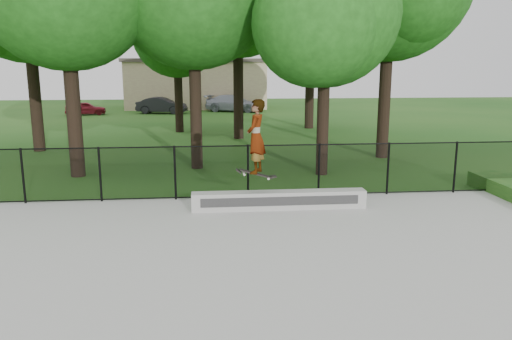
# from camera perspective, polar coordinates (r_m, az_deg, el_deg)

# --- Properties ---
(ground) EXTENTS (100.00, 100.00, 0.00)m
(ground) POSITION_cam_1_polar(r_m,az_deg,el_deg) (8.47, 2.43, -13.86)
(ground) COLOR #1C5117
(ground) RESTS_ON ground
(concrete_slab) EXTENTS (14.00, 12.00, 0.06)m
(concrete_slab) POSITION_cam_1_polar(r_m,az_deg,el_deg) (8.46, 2.43, -13.68)
(concrete_slab) COLOR #ABABA6
(concrete_slab) RESTS_ON ground
(grind_ledge) EXTENTS (4.48, 0.40, 0.46)m
(grind_ledge) POSITION_cam_1_polar(r_m,az_deg,el_deg) (12.84, 2.67, -3.46)
(grind_ledge) COLOR #9B9B97
(grind_ledge) RESTS_ON concrete_slab
(car_a) EXTENTS (3.15, 1.73, 1.02)m
(car_a) POSITION_cam_1_polar(r_m,az_deg,el_deg) (40.52, -18.89, 6.69)
(car_a) COLOR maroon
(car_a) RESTS_ON ground
(car_b) EXTENTS (3.72, 2.04, 1.28)m
(car_b) POSITION_cam_1_polar(r_m,az_deg,el_deg) (40.24, -10.72, 7.27)
(car_b) COLOR black
(car_b) RESTS_ON ground
(car_c) EXTENTS (4.73, 3.41, 1.37)m
(car_c) POSITION_cam_1_polar(r_m,az_deg,el_deg) (41.28, -2.52, 7.63)
(car_c) COLOR #9CA1B1
(car_c) RESTS_ON ground
(skater_airborne) EXTENTS (0.82, 0.78, 2.03)m
(skater_airborne) POSITION_cam_1_polar(r_m,az_deg,el_deg) (12.32, 0.01, 3.72)
(skater_airborne) COLOR black
(skater_airborne) RESTS_ON ground
(chainlink_fence) EXTENTS (16.06, 0.06, 1.50)m
(chainlink_fence) POSITION_cam_1_polar(r_m,az_deg,el_deg) (13.80, -0.92, -0.15)
(chainlink_fence) COLOR black
(chainlink_fence) RESTS_ON concrete_slab
(distant_building) EXTENTS (12.40, 6.40, 4.30)m
(distant_building) POSITION_cam_1_polar(r_m,az_deg,el_deg) (45.59, -6.80, 9.82)
(distant_building) COLOR beige
(distant_building) RESTS_ON ground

